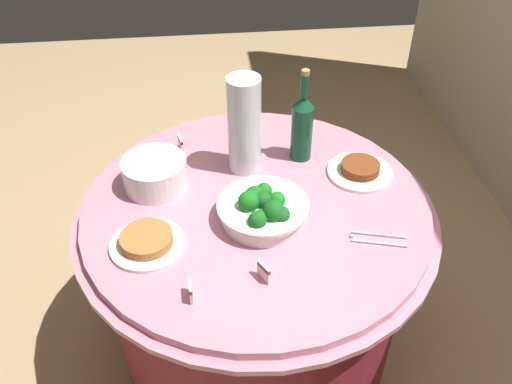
{
  "coord_description": "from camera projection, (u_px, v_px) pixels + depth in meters",
  "views": [
    {
      "loc": [
        1.3,
        -0.14,
        1.88
      ],
      "look_at": [
        0.0,
        0.0,
        0.79
      ],
      "focal_mm": 38.36,
      "sensor_mm": 36.0,
      "label": 1
    }
  ],
  "objects": [
    {
      "name": "ground_plane",
      "position": [
        256.0,
        342.0,
        2.21
      ],
      "size": [
        6.0,
        6.0,
        0.0
      ],
      "primitive_type": "plane",
      "color": "tan"
    },
    {
      "name": "buffet_table",
      "position": [
        256.0,
        280.0,
        1.97
      ],
      "size": [
        1.16,
        1.16,
        0.74
      ],
      "color": "maroon",
      "rests_on": "ground_plane"
    },
    {
      "name": "broccoli_bowl",
      "position": [
        263.0,
        209.0,
        1.65
      ],
      "size": [
        0.28,
        0.28,
        0.11
      ],
      "color": "white",
      "rests_on": "buffet_table"
    },
    {
      "name": "plate_stack",
      "position": [
        155.0,
        173.0,
        1.77
      ],
      "size": [
        0.21,
        0.21,
        0.1
      ],
      "color": "white",
      "rests_on": "buffet_table"
    },
    {
      "name": "wine_bottle",
      "position": [
        302.0,
        126.0,
        1.85
      ],
      "size": [
        0.07,
        0.07,
        0.34
      ],
      "color": "#0F4527",
      "rests_on": "buffet_table"
    },
    {
      "name": "decorative_fruit_vase",
      "position": [
        244.0,
        130.0,
        1.79
      ],
      "size": [
        0.11,
        0.11,
        0.34
      ],
      "color": "silver",
      "rests_on": "buffet_table"
    },
    {
      "name": "serving_tongs",
      "position": [
        377.0,
        239.0,
        1.61
      ],
      "size": [
        0.08,
        0.17,
        0.01
      ],
      "color": "silver",
      "rests_on": "buffet_table"
    },
    {
      "name": "food_plate_peanuts",
      "position": [
        147.0,
        241.0,
        1.58
      ],
      "size": [
        0.22,
        0.22,
        0.04
      ],
      "color": "white",
      "rests_on": "buffet_table"
    },
    {
      "name": "food_plate_stir_fry",
      "position": [
        360.0,
        170.0,
        1.85
      ],
      "size": [
        0.22,
        0.22,
        0.04
      ],
      "color": "white",
      "rests_on": "buffet_table"
    },
    {
      "name": "label_placard_front",
      "position": [
        181.0,
        143.0,
        1.94
      ],
      "size": [
        0.05,
        0.02,
        0.05
      ],
      "color": "white",
      "rests_on": "buffet_table"
    },
    {
      "name": "label_placard_mid",
      "position": [
        191.0,
        290.0,
        1.43
      ],
      "size": [
        0.05,
        0.01,
        0.05
      ],
      "color": "white",
      "rests_on": "buffet_table"
    },
    {
      "name": "label_placard_rear",
      "position": [
        264.0,
        271.0,
        1.47
      ],
      "size": [
        0.05,
        0.03,
        0.05
      ],
      "color": "white",
      "rests_on": "buffet_table"
    }
  ]
}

